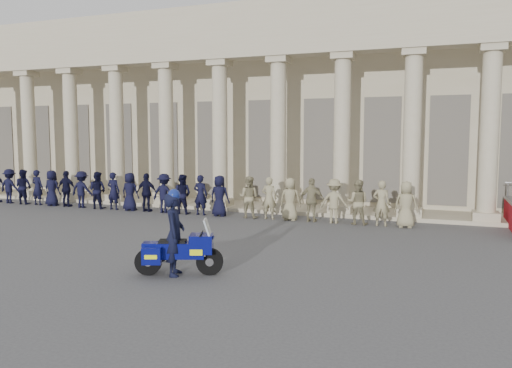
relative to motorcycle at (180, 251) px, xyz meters
name	(u,v)px	position (x,y,z in m)	size (l,w,h in m)	color
ground	(142,252)	(-2.07, 1.58, -0.56)	(90.00, 90.00, 0.00)	#464649
building	(294,110)	(-2.07, 16.33, 3.97)	(40.00, 12.50, 9.00)	tan
officer_rank	(163,193)	(-5.17, 7.90, 0.25)	(19.48, 0.61, 1.61)	black
motorcycle	(180,251)	(0.00, 0.00, 0.00)	(1.92, 1.14, 1.29)	black
rider	(175,233)	(-0.10, -0.04, 0.41)	(0.66, 0.80, 1.97)	black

